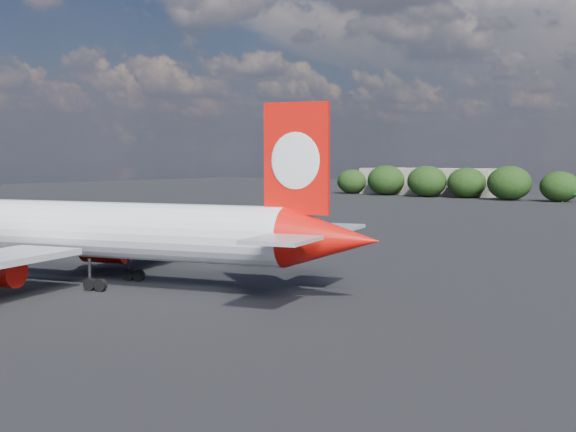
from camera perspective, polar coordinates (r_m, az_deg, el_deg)
The scene contains 4 objects.
ground at distance 99.66m, azimuth 9.33°, elevation -2.52°, with size 500.00×500.00×0.00m, color black.
qantas_airliner at distance 74.26m, azimuth -12.79°, elevation -1.10°, with size 48.69×46.63×16.07m.
terminal_building at distance 246.21m, azimuth 10.24°, elevation 2.42°, with size 42.00×16.00×8.00m.
highway_sign at distance 213.64m, azimuth 19.60°, elevation 1.74°, with size 6.00×0.30×4.50m.
Camera 1 is at (45.93, -27.67, 11.73)m, focal length 50.00 mm.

